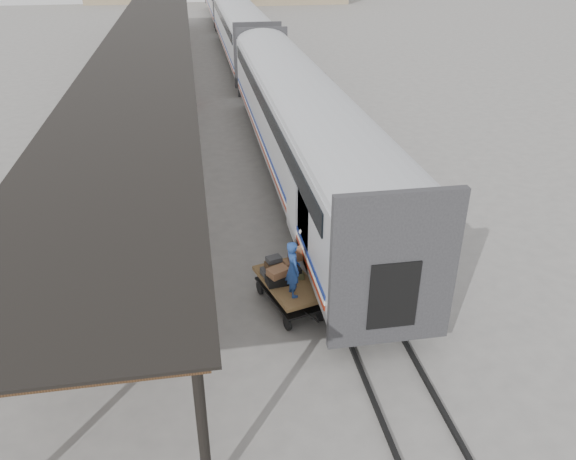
# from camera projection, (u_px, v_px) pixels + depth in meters

# --- Properties ---
(ground) EXTENTS (160.00, 160.00, 0.00)m
(ground) POSITION_uv_depth(u_px,v_px,m) (243.00, 287.00, 17.08)
(ground) COLOR slate
(ground) RESTS_ON ground
(train) EXTENTS (3.45, 76.01, 4.01)m
(train) POSITION_uv_depth(u_px,v_px,m) (240.00, 27.00, 45.70)
(train) COLOR silver
(train) RESTS_ON ground
(canopy) EXTENTS (4.90, 64.30, 4.15)m
(canopy) POSITION_uv_depth(u_px,v_px,m) (150.00, 31.00, 35.59)
(canopy) COLOR #422B19
(canopy) RESTS_ON ground
(rails) EXTENTS (1.54, 150.00, 0.12)m
(rails) POSITION_uv_depth(u_px,v_px,m) (242.00, 60.00, 47.12)
(rails) COLOR black
(rails) RESTS_ON ground
(baggage_cart) EXTENTS (1.86, 2.65, 0.86)m
(baggage_cart) POSITION_uv_depth(u_px,v_px,m) (289.00, 287.00, 15.91)
(baggage_cart) COLOR brown
(baggage_cart) RESTS_ON ground
(suitcase_stack) EXTENTS (1.20, 1.26, 0.57)m
(suitcase_stack) POSITION_uv_depth(u_px,v_px,m) (280.00, 271.00, 15.89)
(suitcase_stack) COLOR #363739
(suitcase_stack) RESTS_ON baggage_cart
(luggage_tug) EXTENTS (1.02, 1.60, 1.39)m
(luggage_tug) POSITION_uv_depth(u_px,v_px,m) (187.00, 94.00, 35.07)
(luggage_tug) COLOR maroon
(luggage_tug) RESTS_ON ground
(porter) EXTENTS (0.48, 0.65, 1.62)m
(porter) POSITION_uv_depth(u_px,v_px,m) (293.00, 269.00, 14.86)
(porter) COLOR navy
(porter) RESTS_ON baggage_cart
(pedestrian) EXTENTS (1.24, 0.82, 1.95)m
(pedestrian) POSITION_uv_depth(u_px,v_px,m) (152.00, 105.00, 31.44)
(pedestrian) COLOR black
(pedestrian) RESTS_ON ground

